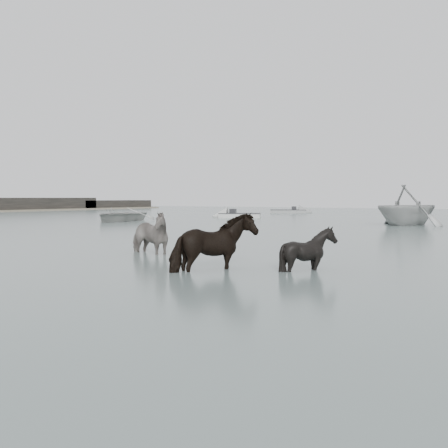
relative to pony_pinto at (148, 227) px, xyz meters
The scene contains 9 objects.
ground 2.84m from the pony_pinto, ahead, with size 140.00×140.00×0.00m, color #52615E.
pony_pinto is the anchor object (origin of this frame).
pony_dark 4.09m from the pony_pinto, 26.59° to the right, with size 1.68×1.44×1.69m, color black.
pony_black 5.42m from the pony_pinto, ahead, with size 1.09×1.22×1.35m, color black.
rowboat_lead 21.65m from the pony_pinto, 136.89° to the left, with size 3.82×5.36×1.11m, color #B8B8B3.
rowboat_trail 20.71m from the pony_pinto, 82.08° to the left, with size 4.28×4.96×2.61m, color #ADB0AE.
skiff_outer 27.61m from the pony_pinto, 115.40° to the left, with size 4.83×1.60×0.75m, color silver, non-canonical shape.
skiff_mid 36.43m from the pony_pinto, 90.12° to the left, with size 4.78×1.60×0.75m, color #A2A5A2, non-canonical shape.
skiff_far 41.19m from the pony_pinto, 109.80° to the left, with size 5.39×1.60×0.75m, color gray, non-canonical shape.
Camera 1 is at (7.32, -10.78, 1.67)m, focal length 40.00 mm.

